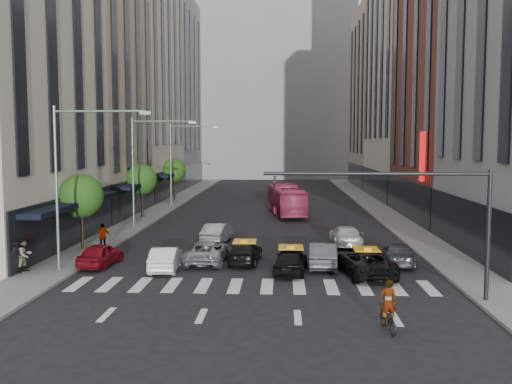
# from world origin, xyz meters

# --- Properties ---
(ground) EXTENTS (160.00, 160.00, 0.00)m
(ground) POSITION_xyz_m (0.00, 0.00, 0.00)
(ground) COLOR black
(ground) RESTS_ON ground
(sidewalk_left) EXTENTS (3.00, 96.00, 0.15)m
(sidewalk_left) POSITION_xyz_m (-11.50, 30.00, 0.07)
(sidewalk_left) COLOR slate
(sidewalk_left) RESTS_ON ground
(sidewalk_right) EXTENTS (3.00, 96.00, 0.15)m
(sidewalk_right) POSITION_xyz_m (11.50, 30.00, 0.07)
(sidewalk_right) COLOR slate
(sidewalk_right) RESTS_ON ground
(building_left_a) EXTENTS (8.00, 18.00, 28.00)m
(building_left_a) POSITION_xyz_m (-17.00, 11.00, 14.00)
(building_left_a) COLOR beige
(building_left_a) RESTS_ON ground
(building_left_b) EXTENTS (8.00, 16.00, 24.00)m
(building_left_b) POSITION_xyz_m (-17.00, 28.00, 12.00)
(building_left_b) COLOR tan
(building_left_b) RESTS_ON ground
(building_left_c) EXTENTS (8.00, 20.00, 36.00)m
(building_left_c) POSITION_xyz_m (-17.00, 46.00, 18.00)
(building_left_c) COLOR beige
(building_left_c) RESTS_ON ground
(building_left_d) EXTENTS (8.00, 18.00, 30.00)m
(building_left_d) POSITION_xyz_m (-17.00, 65.00, 15.00)
(building_left_d) COLOR gray
(building_left_d) RESTS_ON ground
(building_right_b) EXTENTS (8.00, 18.00, 26.00)m
(building_right_b) POSITION_xyz_m (17.00, 27.00, 13.00)
(building_right_b) COLOR brown
(building_right_b) RESTS_ON ground
(building_right_c) EXTENTS (8.00, 20.00, 40.00)m
(building_right_c) POSITION_xyz_m (17.00, 46.00, 20.00)
(building_right_c) COLOR beige
(building_right_c) RESTS_ON ground
(building_right_d) EXTENTS (8.00, 18.00, 28.00)m
(building_right_d) POSITION_xyz_m (17.00, 65.00, 14.00)
(building_right_d) COLOR tan
(building_right_d) RESTS_ON ground
(building_far) EXTENTS (30.00, 10.00, 36.00)m
(building_far) POSITION_xyz_m (0.00, 85.00, 18.00)
(building_far) COLOR gray
(building_far) RESTS_ON ground
(tree_near) EXTENTS (2.88, 2.88, 4.95)m
(tree_near) POSITION_xyz_m (-11.80, 10.00, 3.65)
(tree_near) COLOR black
(tree_near) RESTS_ON sidewalk_left
(tree_mid) EXTENTS (2.88, 2.88, 4.95)m
(tree_mid) POSITION_xyz_m (-11.80, 26.00, 3.65)
(tree_mid) COLOR black
(tree_mid) RESTS_ON sidewalk_left
(tree_far) EXTENTS (2.88, 2.88, 4.95)m
(tree_far) POSITION_xyz_m (-11.80, 42.00, 3.65)
(tree_far) COLOR black
(tree_far) RESTS_ON sidewalk_left
(streetlamp_near) EXTENTS (5.38, 0.25, 9.00)m
(streetlamp_near) POSITION_xyz_m (-10.04, 4.00, 5.90)
(streetlamp_near) COLOR gray
(streetlamp_near) RESTS_ON sidewalk_left
(streetlamp_mid) EXTENTS (5.38, 0.25, 9.00)m
(streetlamp_mid) POSITION_xyz_m (-10.04, 20.00, 5.90)
(streetlamp_mid) COLOR gray
(streetlamp_mid) RESTS_ON sidewalk_left
(streetlamp_far) EXTENTS (5.38, 0.25, 9.00)m
(streetlamp_far) POSITION_xyz_m (-10.04, 36.00, 5.90)
(streetlamp_far) COLOR gray
(streetlamp_far) RESTS_ON sidewalk_left
(traffic_signal) EXTENTS (10.10, 0.20, 6.00)m
(traffic_signal) POSITION_xyz_m (7.69, -1.00, 4.47)
(traffic_signal) COLOR black
(traffic_signal) RESTS_ON ground
(liberty_sign) EXTENTS (0.30, 0.70, 4.00)m
(liberty_sign) POSITION_xyz_m (12.60, 20.00, 6.00)
(liberty_sign) COLOR red
(liberty_sign) RESTS_ON ground
(car_red) EXTENTS (1.95, 4.10, 1.35)m
(car_red) POSITION_xyz_m (-9.20, 5.69, 0.68)
(car_red) COLOR maroon
(car_red) RESTS_ON ground
(car_white_front) EXTENTS (1.65, 4.16, 1.35)m
(car_white_front) POSITION_xyz_m (-5.20, 4.79, 0.67)
(car_white_front) COLOR silver
(car_white_front) RESTS_ON ground
(car_silver) EXTENTS (2.31, 4.85, 1.34)m
(car_silver) POSITION_xyz_m (-3.13, 6.86, 0.67)
(car_silver) COLOR #96969B
(car_silver) RESTS_ON ground
(taxi_left) EXTENTS (2.06, 4.49, 1.27)m
(taxi_left) POSITION_xyz_m (-0.88, 6.95, 0.64)
(taxi_left) COLOR black
(taxi_left) RESTS_ON ground
(taxi_center) EXTENTS (2.13, 4.32, 1.42)m
(taxi_center) POSITION_xyz_m (1.83, 4.44, 0.71)
(taxi_center) COLOR black
(taxi_center) RESTS_ON ground
(car_grey_mid) EXTENTS (1.72, 4.44, 1.44)m
(car_grey_mid) POSITION_xyz_m (3.67, 6.04, 0.72)
(car_grey_mid) COLOR #45474D
(car_grey_mid) RESTS_ON ground
(taxi_right) EXTENTS (2.99, 5.37, 1.42)m
(taxi_right) POSITION_xyz_m (5.87, 4.06, 0.71)
(taxi_right) COLOR black
(taxi_right) RESTS_ON ground
(car_grey_curb) EXTENTS (2.35, 4.55, 1.26)m
(car_grey_curb) POSITION_xyz_m (8.18, 6.91, 0.63)
(car_grey_curb) COLOR #37393E
(car_grey_curb) RESTS_ON ground
(car_row2_left) EXTENTS (2.04, 4.43, 1.41)m
(car_row2_left) POSITION_xyz_m (-3.29, 13.62, 0.70)
(car_row2_left) COLOR #939398
(car_row2_left) RESTS_ON ground
(car_row2_right) EXTENTS (2.04, 4.83, 1.39)m
(car_row2_right) POSITION_xyz_m (5.76, 12.84, 0.70)
(car_row2_right) COLOR silver
(car_row2_right) RESTS_ON ground
(bus) EXTENTS (3.92, 10.87, 2.96)m
(bus) POSITION_xyz_m (1.73, 29.23, 1.48)
(bus) COLOR #CB3B68
(bus) RESTS_ON ground
(motorcycle) EXTENTS (0.87, 1.89, 0.96)m
(motorcycle) POSITION_xyz_m (5.39, -5.02, 0.48)
(motorcycle) COLOR black
(motorcycle) RESTS_ON ground
(rider) EXTENTS (0.70, 0.51, 1.77)m
(rider) POSITION_xyz_m (5.39, -5.02, 1.84)
(rider) COLOR gray
(rider) RESTS_ON motorcycle
(pedestrian_near) EXTENTS (0.97, 1.09, 1.87)m
(pedestrian_near) POSITION_xyz_m (-12.60, 3.35, 1.08)
(pedestrian_near) COLOR gray
(pedestrian_near) RESTS_ON sidewalk_left
(pedestrian_far) EXTENTS (1.09, 0.80, 1.72)m
(pedestrian_far) POSITION_xyz_m (-10.40, 9.92, 1.01)
(pedestrian_far) COLOR gray
(pedestrian_far) RESTS_ON sidewalk_left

